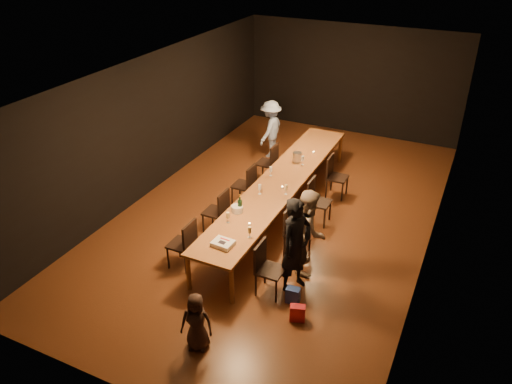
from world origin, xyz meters
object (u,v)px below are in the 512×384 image
at_px(chair_left_1, 215,211).
at_px(man_blue, 271,129).
at_px(chair_left_0, 181,244).
at_px(woman_birthday, 296,245).
at_px(birthday_cake, 223,243).
at_px(ice_bucket, 297,157).
at_px(table, 280,183).
at_px(chair_right_2, 319,202).
at_px(chair_left_3, 267,162).
at_px(plate_stack, 237,209).
at_px(champagne_bottle, 240,203).
at_px(chair_right_0, 271,270).
at_px(woman_tan, 309,230).
at_px(chair_right_3, 338,177).
at_px(chair_right_1, 298,232).
at_px(child, 197,322).
at_px(chair_left_2, 243,185).

distance_m(chair_left_1, man_blue, 3.74).
height_order(chair_left_0, woman_birthday, woman_birthday).
distance_m(birthday_cake, ice_bucket, 3.48).
xyz_separation_m(table, chair_right_2, (0.85, 0.00, -0.24)).
relative_size(chair_left_0, ice_bucket, 4.33).
height_order(chair_left_3, man_blue, man_blue).
relative_size(chair_right_2, man_blue, 0.63).
relative_size(birthday_cake, plate_stack, 1.66).
bearing_deg(man_blue, champagne_bottle, 17.92).
bearing_deg(chair_right_0, ice_bucket, -165.47).
relative_size(woman_tan, birthday_cake, 4.30).
distance_m(table, birthday_cake, 2.49).
bearing_deg(plate_stack, chair_right_3, 67.60).
bearing_deg(ice_bucket, chair_right_1, -68.14).
relative_size(woman_birthday, child, 1.79).
bearing_deg(child, chair_left_2, 90.00).
distance_m(chair_right_1, chair_right_3, 2.40).
height_order(woman_tan, ice_bucket, woman_tan).
xyz_separation_m(chair_right_2, man_blue, (-2.18, 2.50, 0.27)).
height_order(man_blue, child, man_blue).
bearing_deg(chair_right_1, man_blue, -149.49).
relative_size(chair_right_1, woman_tan, 0.61).
bearing_deg(woman_birthday, chair_right_1, 40.48).
bearing_deg(child, champagne_bottle, 85.73).
relative_size(chair_left_0, birthday_cake, 2.61).
bearing_deg(plate_stack, woman_birthday, -24.78).
height_order(table, chair_right_0, chair_right_0).
bearing_deg(chair_right_2, man_blue, -138.90).
relative_size(chair_right_0, chair_left_1, 1.00).
bearing_deg(woman_birthday, plate_stack, 87.08).
relative_size(chair_left_0, woman_tan, 0.61).
bearing_deg(chair_left_2, woman_tan, -126.44).
height_order(chair_left_2, birthday_cake, chair_left_2).
relative_size(man_blue, plate_stack, 6.84).
relative_size(chair_right_2, chair_left_1, 1.00).
height_order(chair_right_3, chair_left_1, same).
bearing_deg(champagne_bottle, ice_bucket, 85.86).
height_order(chair_right_0, birthday_cake, chair_right_0).
distance_m(child, ice_bucket, 4.95).
distance_m(chair_left_3, child, 5.28).
bearing_deg(chair_left_2, chair_right_1, -125.22).
height_order(chair_left_0, champagne_bottle, champagne_bottle).
bearing_deg(chair_left_0, man_blue, 5.59).
bearing_deg(ice_bucket, chair_left_3, 165.67).
relative_size(chair_right_2, plate_stack, 4.33).
xyz_separation_m(chair_right_0, plate_stack, (-1.09, 0.95, 0.35)).
bearing_deg(chair_left_0, chair_left_2, 0.00).
height_order(chair_right_3, woman_tan, woman_tan).
xyz_separation_m(chair_left_2, child, (1.24, -3.93, 0.00)).
distance_m(chair_left_2, birthday_cake, 2.66).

